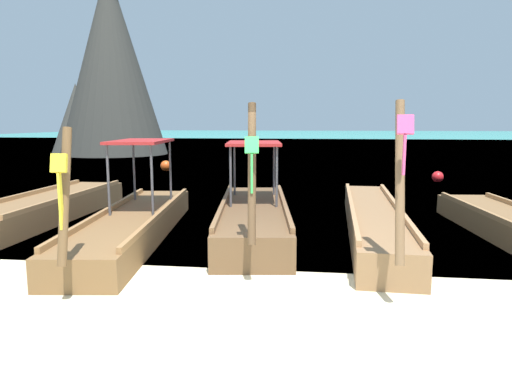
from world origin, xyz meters
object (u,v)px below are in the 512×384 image
Objects in this scene: karst_rock at (108,67)px; mooring_buoy_far at (438,177)px; longtail_boat_pink_ribbon at (373,221)px; longtail_boat_orange_ribbon at (49,207)px; longtail_boat_green_ribbon at (254,217)px; mooring_buoy_near at (166,166)px; longtail_boat_yellow_ribbon at (134,223)px.

mooring_buoy_far is at bearing -35.12° from karst_rock.
longtail_boat_pink_ribbon is 28.68m from karst_rock.
karst_rock is 24.88m from mooring_buoy_far.
longtail_boat_orange_ribbon reaches higher than mooring_buoy_far.
longtail_boat_pink_ribbon is at bearing -111.36° from mooring_buoy_far.
karst_rock is (-13.71, 23.09, 5.91)m from longtail_boat_green_ribbon.
longtail_boat_orange_ribbon reaches higher than mooring_buoy_near.
longtail_boat_orange_ribbon is at bearing -86.44° from mooring_buoy_near.
karst_rock reaches higher than longtail_boat_green_ribbon.
longtail_boat_pink_ribbon is at bearing -54.30° from mooring_buoy_near.
longtail_boat_green_ribbon reaches higher than mooring_buoy_near.
longtail_boat_green_ribbon is 13.69× the size of mooring_buoy_far.
longtail_boat_orange_ribbon is 1.05× the size of longtail_boat_green_ribbon.
karst_rock is (-11.34, 23.82, 5.94)m from longtail_boat_yellow_ribbon.
longtail_boat_yellow_ribbon is 13.06m from mooring_buoy_near.
longtail_boat_yellow_ribbon is 13.01m from mooring_buoy_far.
mooring_buoy_near is (-3.49, 12.59, -0.06)m from longtail_boat_yellow_ribbon.
karst_rock is at bearing 110.97° from longtail_boat_orange_ribbon.
longtail_boat_green_ribbon reaches higher than longtail_boat_yellow_ribbon.
karst_rock reaches higher than longtail_boat_orange_ribbon.
mooring_buoy_far is (11.20, 8.40, -0.06)m from longtail_boat_orange_ribbon.
longtail_boat_green_ribbon is at bearing -8.80° from longtail_boat_orange_ribbon.
longtail_boat_orange_ribbon is at bearing 175.57° from longtail_boat_pink_ribbon.
mooring_buoy_far is (3.52, 9.00, -0.07)m from longtail_boat_pink_ribbon.
longtail_boat_pink_ribbon is 9.66m from mooring_buoy_far.
mooring_buoy_near is (-0.69, 11.05, -0.03)m from longtail_boat_orange_ribbon.
longtail_boat_pink_ribbon is 0.57× the size of karst_rock.
longtail_boat_yellow_ribbon is at bearing -162.75° from longtail_boat_green_ribbon.
mooring_buoy_far is at bearing 68.64° from longtail_boat_pink_ribbon.
karst_rock is 30.05× the size of mooring_buoy_far.
karst_rock reaches higher than longtail_boat_pink_ribbon.
longtail_boat_pink_ribbon reaches higher than longtail_boat_yellow_ribbon.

